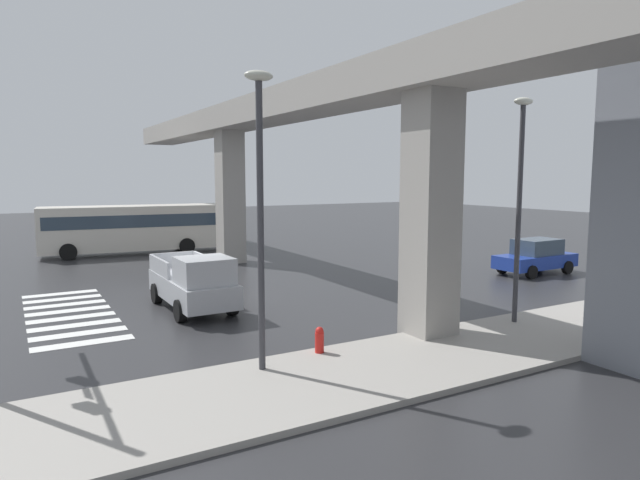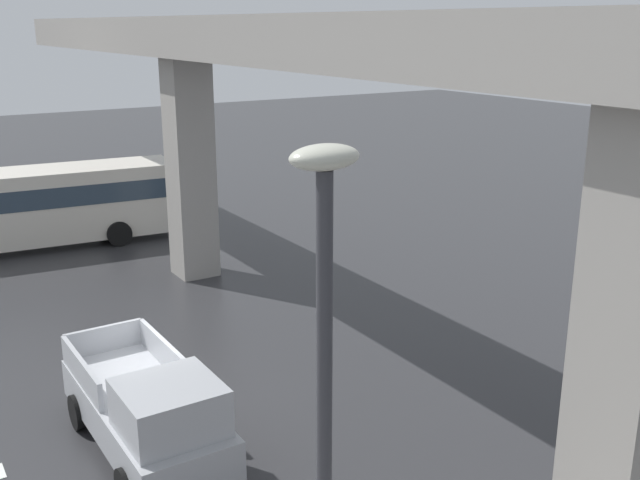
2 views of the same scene
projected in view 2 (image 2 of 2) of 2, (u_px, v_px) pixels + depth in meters
name	position (u px, v px, depth m)	size (l,w,h in m)	color
ground_plane	(166.00, 410.00, 16.34)	(120.00, 120.00, 0.00)	#2D2D30
elevated_overpass	(326.00, 72.00, 16.45)	(48.78, 2.29, 8.48)	#9E9991
pickup_truck	(150.00, 412.00, 14.30)	(5.12, 2.13, 2.08)	#A8AAAF
city_bus	(30.00, 204.00, 27.72)	(3.58, 10.99, 2.99)	beige
street_lamp_near_corner	(324.00, 414.00, 7.25)	(0.44, 0.70, 7.24)	#38383D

